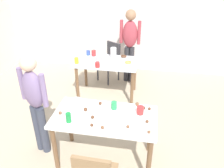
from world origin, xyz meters
The scene contains 34 objects.
ground_plane centered at (0.00, 0.00, 0.00)m, with size 6.40×6.40×0.00m, color tan.
wall_back centered at (0.00, 3.20, 1.30)m, with size 6.40×0.10×2.60m, color silver.
dining_table_near centered at (-0.11, 0.05, 0.65)m, with size 1.31×0.68×0.75m.
dining_table_far centered at (-0.43, 1.78, 0.64)m, with size 1.19×0.71×0.75m.
chair_far_table centered at (-0.49, 2.48, 0.50)m, with size 0.56×0.56×0.87m.
person_girl_near centered at (-1.05, 0.07, 0.89)m, with size 0.45×0.29×1.49m.
person_adult_far centered at (-0.07, 2.48, 0.97)m, with size 0.45×0.22×1.61m.
mixing_bowl centered at (-0.54, 0.21, 0.79)m, with size 0.17×0.17×0.08m, color white.
soda_can centered at (-0.51, -0.15, 0.81)m, with size 0.07×0.07×0.12m, color #198438.
fork_near centered at (-0.22, 0.15, 0.75)m, with size 0.17×0.02×0.01m, color silver.
cup_near_0 centered at (-0.02, 0.22, 0.80)m, with size 0.07×0.07×0.10m, color green.
cup_near_1 centered at (0.32, 0.17, 0.80)m, with size 0.09×0.09×0.11m, color red.
cup_near_2 centered at (-0.07, -0.02, 0.81)m, with size 0.07×0.07×0.11m, color white.
cake_ball_0 centered at (-0.25, -0.03, 0.77)m, with size 0.04×0.04×0.04m, color brown.
cake_ball_1 centered at (-0.67, -0.02, 0.77)m, with size 0.04×0.04×0.04m, color brown.
cake_ball_2 centered at (0.42, 0.00, 0.77)m, with size 0.04×0.04×0.04m, color brown.
cake_ball_3 centered at (0.20, -0.13, 0.77)m, with size 0.04×0.04×0.04m, color brown.
cake_ball_4 centered at (0.45, -0.19, 0.77)m, with size 0.04×0.04×0.04m, color brown.
cake_ball_5 centered at (0.27, 0.35, 0.77)m, with size 0.05×0.05×0.05m, color brown.
cake_ball_6 centered at (0.44, 0.27, 0.77)m, with size 0.04×0.04×0.04m, color brown.
cake_ball_7 centered at (-0.09, -0.20, 0.77)m, with size 0.04×0.04×0.04m, color brown.
cake_ball_8 centered at (-0.38, 0.11, 0.78)m, with size 0.05×0.05×0.05m, color brown.
cake_ball_9 centered at (-0.22, 0.28, 0.77)m, with size 0.05×0.05×0.05m, color brown.
cake_ball_10 centered at (0.36, 0.27, 0.77)m, with size 0.05×0.05×0.05m, color brown.
cake_ball_11 centered at (-0.22, -0.18, 0.77)m, with size 0.04×0.04×0.04m, color brown.
pitcher_far centered at (-0.33, 1.95, 0.86)m, with size 0.12×0.12×0.22m, color white.
cup_far_0 centered at (-0.75, 2.01, 0.81)m, with size 0.09×0.09×0.12m, color red.
cup_far_1 centered at (-0.54, 1.47, 0.80)m, with size 0.09×0.09×0.10m, color red.
cup_far_2 centered at (-0.87, 2.03, 0.80)m, with size 0.08×0.08×0.10m, color #3351B2.
cup_far_3 centered at (-0.97, 1.58, 0.81)m, with size 0.08×0.08×0.11m, color yellow.
donut_far_0 centered at (-0.26, 1.76, 0.77)m, with size 0.11×0.11×0.03m, color white.
donut_far_1 centered at (-0.01, 1.75, 0.77)m, with size 0.13×0.13×0.04m, color gold.
donut_far_2 centered at (-0.14, 2.05, 0.77)m, with size 0.12×0.12×0.03m, color brown.
donut_far_3 centered at (-0.60, 1.83, 0.77)m, with size 0.13×0.13×0.04m, color pink.
Camera 1 is at (0.38, -2.20, 2.46)m, focal length 36.29 mm.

